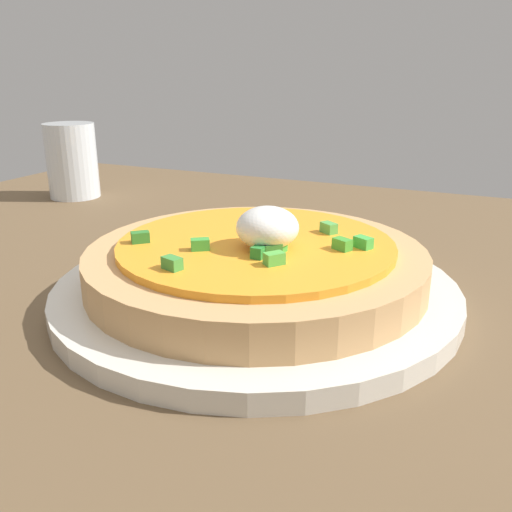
% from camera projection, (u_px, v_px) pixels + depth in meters
% --- Properties ---
extents(dining_table, '(1.23, 0.83, 0.03)m').
position_uv_depth(dining_table, '(362.00, 320.00, 0.42)').
color(dining_table, brown).
rests_on(dining_table, ground).
extents(plate, '(0.30, 0.30, 0.01)m').
position_uv_depth(plate, '(256.00, 290.00, 0.41)').
color(plate, silver).
rests_on(plate, dining_table).
extents(pizza, '(0.25, 0.25, 0.06)m').
position_uv_depth(pizza, '(256.00, 261.00, 0.41)').
color(pizza, tan).
rests_on(pizza, plate).
extents(cup_near, '(0.07, 0.07, 0.10)m').
position_uv_depth(cup_near, '(72.00, 164.00, 0.73)').
color(cup_near, silver).
rests_on(cup_near, dining_table).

